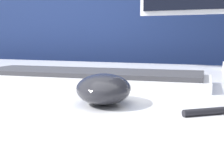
% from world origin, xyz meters
% --- Properties ---
extents(partition_panel, '(5.00, 0.03, 1.22)m').
position_xyz_m(partition_panel, '(0.00, 0.64, 0.61)').
color(partition_panel, navy).
rests_on(partition_panel, ground_plane).
extents(computer_mouse_near, '(0.10, 0.12, 0.04)m').
position_xyz_m(computer_mouse_near, '(-0.05, -0.15, 0.78)').
color(computer_mouse_near, '#232328').
rests_on(computer_mouse_near, desk).
extents(keyboard, '(0.44, 0.16, 0.02)m').
position_xyz_m(keyboard, '(-0.14, 0.01, 0.77)').
color(keyboard, silver).
rests_on(keyboard, desk).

